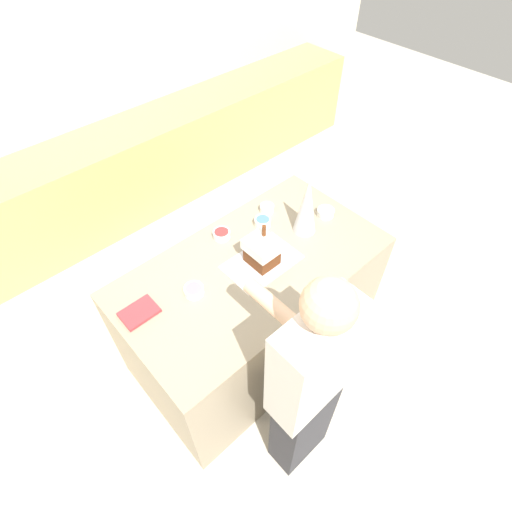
{
  "coord_description": "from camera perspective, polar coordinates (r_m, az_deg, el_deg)",
  "views": [
    {
      "loc": [
        -1.07,
        -1.2,
        2.78
      ],
      "look_at": [
        0.03,
        0.0,
        0.99
      ],
      "focal_mm": 28.0,
      "sensor_mm": 36.0,
      "label": 1
    }
  ],
  "objects": [
    {
      "name": "candy_bowl_behind_tray",
      "position": [
        2.79,
        1.57,
        6.86
      ],
      "size": [
        0.1,
        0.1,
        0.05
      ],
      "color": "white",
      "rests_on": "kitchen_island"
    },
    {
      "name": "gingerbread_house",
      "position": [
        2.39,
        0.87,
        0.71
      ],
      "size": [
        0.17,
        0.2,
        0.25
      ],
      "color": "#5B2D14",
      "rests_on": "baking_tray"
    },
    {
      "name": "baking_tray",
      "position": [
        2.46,
        0.84,
        -0.86
      ],
      "size": [
        0.46,
        0.3,
        0.01
      ],
      "color": "silver",
      "rests_on": "kitchen_island"
    },
    {
      "name": "cookbook",
      "position": [
        2.32,
        -16.35,
        -7.73
      ],
      "size": [
        0.2,
        0.15,
        0.02
      ],
      "color": "#B23338",
      "rests_on": "kitchen_island"
    },
    {
      "name": "candy_bowl_beside_tree",
      "position": [
        2.68,
        0.97,
        4.92
      ],
      "size": [
        0.11,
        0.11,
        0.05
      ],
      "color": "white",
      "rests_on": "kitchen_island"
    },
    {
      "name": "candy_bowl_far_left",
      "position": [
        2.61,
        -4.93,
        3.15
      ],
      "size": [
        0.11,
        0.11,
        0.05
      ],
      "color": "silver",
      "rests_on": "kitchen_island"
    },
    {
      "name": "decorative_tree",
      "position": [
        2.55,
        7.22,
        7.19
      ],
      "size": [
        0.15,
        0.15,
        0.42
      ],
      "color": "silver",
      "rests_on": "kitchen_island"
    },
    {
      "name": "wall_back",
      "position": [
        3.98,
        -25.55,
        21.75
      ],
      "size": [
        8.0,
        0.05,
        2.6
      ],
      "color": "beige",
      "rests_on": "ground_plane"
    },
    {
      "name": "ground_plane",
      "position": [
        3.21,
        -0.36,
        -12.17
      ],
      "size": [
        12.0,
        12.0,
        0.0
      ],
      "primitive_type": "plane",
      "color": "beige"
    },
    {
      "name": "kitchen_island",
      "position": [
        2.82,
        -0.41,
        -7.45
      ],
      "size": [
        1.7,
        0.93,
        0.93
      ],
      "color": "gray",
      "rests_on": "ground_plane"
    },
    {
      "name": "candy_bowl_near_tray_right",
      "position": [
        2.32,
        -8.87,
        -4.85
      ],
      "size": [
        0.12,
        0.12,
        0.05
      ],
      "color": "white",
      "rests_on": "kitchen_island"
    },
    {
      "name": "person",
      "position": [
        2.1,
        7.6,
        -18.14
      ],
      "size": [
        0.44,
        0.56,
        1.69
      ],
      "color": "#333338",
      "rests_on": "ground_plane"
    },
    {
      "name": "candy_bowl_center_rear",
      "position": [
        2.8,
        9.9,
        6.2
      ],
      "size": [
        0.12,
        0.12,
        0.05
      ],
      "color": "silver",
      "rests_on": "kitchen_island"
    },
    {
      "name": "back_cabinet_block",
      "position": [
        4.11,
        -19.84,
        10.07
      ],
      "size": [
        6.0,
        0.6,
        0.88
      ],
      "color": "#DBBC60",
      "rests_on": "ground_plane"
    }
  ]
}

